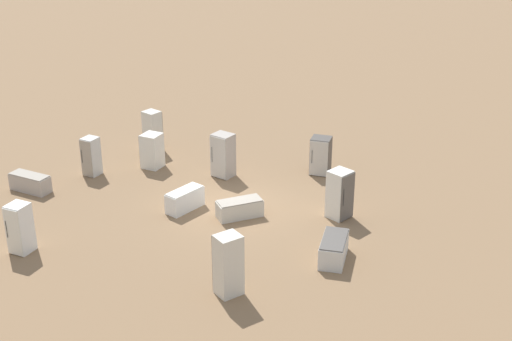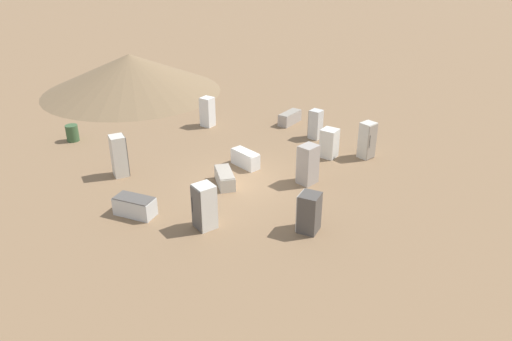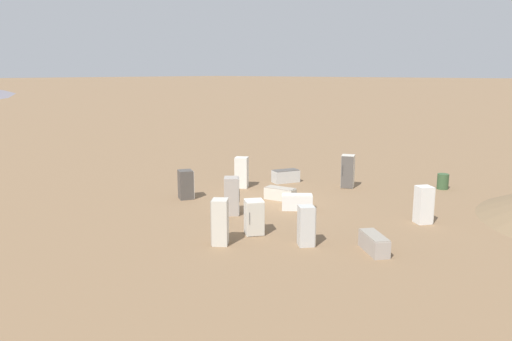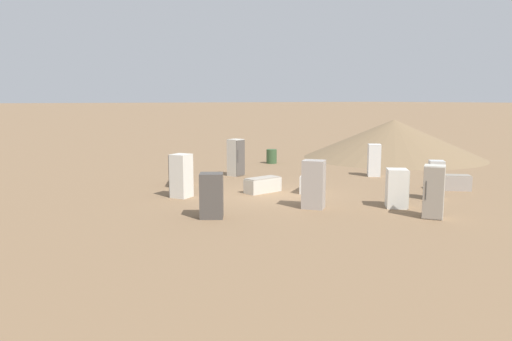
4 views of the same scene
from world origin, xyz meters
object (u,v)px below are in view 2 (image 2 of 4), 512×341
Objects in this scene: discarded_fridge_6 at (329,143)px; discarded_fridge_8 at (309,213)px; discarded_fridge_10 at (204,207)px; rusty_barrel at (72,133)px; discarded_fridge_0 at (119,156)px; discarded_fridge_11 at (367,140)px; discarded_fridge_5 at (207,112)px; discarded_fridge_9 at (308,164)px; discarded_fridge_7 at (315,124)px; discarded_fridge_2 at (135,206)px; discarded_fridge_4 at (290,118)px; discarded_fridge_3 at (225,178)px; discarded_fridge_1 at (245,159)px.

discarded_fridge_8 is at bearing -69.57° from discarded_fridge_6.
discarded_fridge_10 reaches higher than rusty_barrel.
discarded_fridge_11 is (-11.70, -1.13, -0.06)m from discarded_fridge_0.
discarded_fridge_9 reaches higher than discarded_fridge_5.
discarded_fridge_11 is 15.30m from rusty_barrel.
discarded_fridge_7 is (0.25, -2.44, 0.07)m from discarded_fridge_6.
rusty_barrel is (14.95, -3.21, -0.46)m from discarded_fridge_11.
discarded_fridge_0 is 8.47m from discarded_fridge_9.
discarded_fridge_0 reaches higher than discarded_fridge_7.
discarded_fridge_9 is 4.17m from discarded_fridge_11.
discarded_fridge_8 is (-6.61, 1.62, 0.39)m from discarded_fridge_2.
discarded_fridge_2 is at bearing 172.71° from discarded_fridge_7.
discarded_fridge_11 reaches higher than discarded_fridge_4.
discarded_fridge_11 is at bearing -170.31° from discarded_fridge_3.
discarded_fridge_2 is 3.03m from discarded_fridge_10.
discarded_fridge_4 is at bearing -94.61° from discarded_fridge_11.
discarded_fridge_7 reaches higher than rusty_barrel.
discarded_fridge_9 is at bearing 21.28° from discarded_fridge_8.
discarded_fridge_8 is at bearing 33.81° from discarded_fridge_0.
discarded_fridge_1 is 1.00× the size of discarded_fridge_8.
discarded_fridge_5 reaches higher than discarded_fridge_8.
discarded_fridge_10 is at bearing 112.55° from discarded_fridge_8.
discarded_fridge_11 reaches higher than discarded_fridge_1.
discarded_fridge_5 is at bearing 79.74° from discarded_fridge_9.
discarded_fridge_8 is (1.88, 9.01, -0.02)m from discarded_fridge_7.
discarded_fridge_5 is at bearing -179.79° from discarded_fridge_6.
discarded_fridge_2 is 9.09m from rusty_barrel.
discarded_fridge_3 is 1.18× the size of discarded_fridge_6.
discarded_fridge_10 reaches higher than discarded_fridge_2.
discarded_fridge_5 is at bearing 109.98° from discarded_fridge_7.
discarded_fridge_11 is at bearing 167.88° from rusty_barrel.
discarded_fridge_4 is 5.90m from discarded_fridge_11.
discarded_fridge_11 is at bearing -84.81° from discarded_fridge_5.
discarded_fridge_5 is 7.67m from discarded_fridge_6.
discarded_fridge_1 is 0.86× the size of discarded_fridge_10.
rusty_barrel is (7.17, -9.07, -0.45)m from discarded_fridge_10.
discarded_fridge_1 is 4.26m from discarded_fridge_6.
discarded_fridge_8 is (-2.04, 5.77, 0.38)m from discarded_fridge_1.
discarded_fridge_4 is 0.92× the size of discarded_fridge_9.
discarded_fridge_3 is 0.96× the size of discarded_fridge_10.
rusty_barrel reaches higher than discarded_fridge_2.
discarded_fridge_1 is 0.93× the size of discarded_fridge_4.
discarded_fridge_8 reaches higher than discarded_fridge_4.
discarded_fridge_4 is at bearing 25.86° from discarded_fridge_8.
discarded_fridge_1 is at bearing 102.96° from discarded_fridge_9.
discarded_fridge_5 is (-3.87, -6.08, -0.12)m from discarded_fridge_0.
discarded_fridge_5 reaches higher than discarded_fridge_7.
discarded_fridge_6 is (-9.89, -1.34, -0.24)m from discarded_fridge_0.
discarded_fridge_8 is at bearing -123.55° from discarded_fridge_5.
discarded_fridge_2 is 11.58m from discarded_fridge_11.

